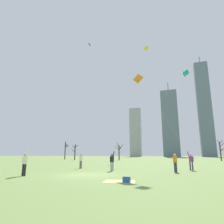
# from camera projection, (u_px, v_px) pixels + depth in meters

# --- Properties ---
(ground_plane) EXTENTS (400.00, 400.00, 0.00)m
(ground_plane) POSITION_uv_depth(u_px,v_px,m) (87.00, 175.00, 15.17)
(ground_plane) COLOR olive
(kite_flyer_midfield_right_white) EXTENTS (13.50, 5.23, 17.43)m
(kite_flyer_midfield_right_white) POSITION_uv_depth(u_px,v_px,m) (40.00, 133.00, 13.84)
(kite_flyer_midfield_right_white) COLOR black
(kite_flyer_midfield_right_white) RESTS_ON ground
(kite_flyer_midfield_center_teal) EXTENTS (8.95, 14.63, 15.43)m
(kite_flyer_midfield_center_teal) POSITION_uv_depth(u_px,v_px,m) (135.00, 134.00, 21.68)
(kite_flyer_midfield_center_teal) COLOR gray
(kite_flyer_midfield_center_teal) RESTS_ON ground
(kite_flyer_midfield_left_orange) EXTENTS (6.15, 0.76, 11.28)m
(kite_flyer_midfield_left_orange) POSITION_uv_depth(u_px,v_px,m) (176.00, 137.00, 20.63)
(kite_flyer_midfield_left_orange) COLOR #33384C
(kite_flyer_midfield_left_orange) RESTS_ON ground
(bystander_watching_nearby) EXTENTS (0.36, 0.43, 1.62)m
(bystander_watching_nearby) POSITION_uv_depth(u_px,v_px,m) (175.00, 162.00, 17.58)
(bystander_watching_nearby) COLOR #33384C
(bystander_watching_nearby) RESTS_ON ground
(bystander_far_off_by_trees) EXTENTS (0.25, 0.50, 1.62)m
(bystander_far_off_by_trees) POSITION_uv_depth(u_px,v_px,m) (81.00, 160.00, 22.14)
(bystander_far_off_by_trees) COLOR #726656
(bystander_far_off_by_trees) RESTS_ON ground
(distant_kite_high_overhead_blue) EXTENTS (0.30, 3.88, 29.31)m
(distant_kite_high_overhead_blue) POSITION_uv_depth(u_px,v_px,m) (90.00, 59.00, 49.02)
(distant_kite_high_overhead_blue) COLOR blue
(distant_kite_high_overhead_blue) RESTS_ON ground
(distant_kite_drifting_right_yellow) EXTENTS (5.89, 4.14, 19.70)m
(distant_kite_drifting_right_yellow) POSITION_uv_depth(u_px,v_px,m) (143.00, 59.00, 32.46)
(distant_kite_drifting_right_yellow) COLOR yellow
(distant_kite_drifting_right_yellow) RESTS_ON ground
(picnic_spot) EXTENTS (2.04, 1.72, 0.31)m
(picnic_spot) POSITION_uv_depth(u_px,v_px,m) (123.00, 181.00, 11.09)
(picnic_spot) COLOR #D8BF4C
(picnic_spot) RESTS_ON ground
(bare_tree_rightmost) EXTENTS (2.56, 1.94, 4.50)m
(bare_tree_rightmost) POSITION_uv_depth(u_px,v_px,m) (75.00, 151.00, 57.93)
(bare_tree_rightmost) COLOR #423326
(bare_tree_rightmost) RESTS_ON ground
(bare_tree_left_of_center) EXTENTS (2.15, 2.28, 5.79)m
(bare_tree_left_of_center) POSITION_uv_depth(u_px,v_px,m) (65.00, 150.00, 64.16)
(bare_tree_left_of_center) COLOR #423326
(bare_tree_left_of_center) RESTS_ON ground
(bare_tree_far_right_edge) EXTENTS (2.28, 1.49, 5.21)m
(bare_tree_far_right_edge) POSITION_uv_depth(u_px,v_px,m) (221.00, 150.00, 49.29)
(bare_tree_far_right_edge) COLOR #4C3828
(bare_tree_far_right_edge) RESTS_ON ground
(bare_tree_center) EXTENTS (2.75, 1.74, 4.94)m
(bare_tree_center) POSITION_uv_depth(u_px,v_px,m) (119.00, 151.00, 57.39)
(bare_tree_center) COLOR #4C3828
(bare_tree_center) RESTS_ON ground
(skyline_mid_tower_right) EXTENTS (9.43, 5.38, 40.82)m
(skyline_mid_tower_right) POSITION_uv_depth(u_px,v_px,m) (136.00, 132.00, 165.70)
(skyline_mid_tower_right) COLOR #9EA3AD
(skyline_mid_tower_right) RESTS_ON ground
(skyline_short_annex) EXTENTS (9.05, 6.35, 73.56)m
(skyline_short_annex) POSITION_uv_depth(u_px,v_px,m) (204.00, 108.00, 138.41)
(skyline_short_annex) COLOR slate
(skyline_short_annex) RESTS_ON ground
(skyline_squat_block) EXTENTS (11.75, 6.44, 56.00)m
(skyline_squat_block) POSITION_uv_depth(u_px,v_px,m) (170.00, 123.00, 143.94)
(skyline_squat_block) COLOR slate
(skyline_squat_block) RESTS_ON ground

